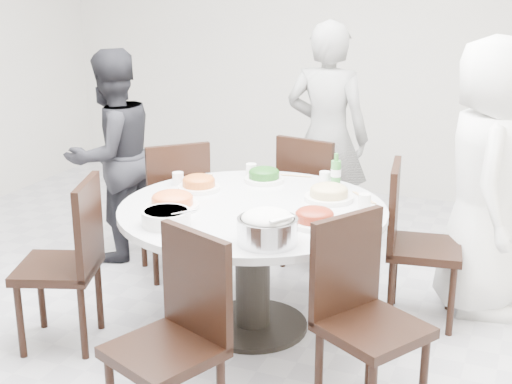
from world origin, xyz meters
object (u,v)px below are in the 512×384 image
at_px(chair_ne, 425,245).
at_px(diner_middle, 327,138).
at_px(dining_table, 253,268).
at_px(chair_sw, 57,264).
at_px(chair_s, 164,347).
at_px(soup_bowl, 166,218).
at_px(chair_se, 373,324).
at_px(diner_right, 487,178).
at_px(chair_nw, 172,207).
at_px(diner_left, 112,156).
at_px(beverage_bottle, 336,170).
at_px(chair_n, 317,200).
at_px(rice_bowl, 267,231).

xyz_separation_m(chair_ne, diner_middle, (-0.88, 0.92, 0.37)).
xyz_separation_m(dining_table, chair_sw, (-0.92, -0.56, 0.10)).
height_order(chair_ne, chair_s, same).
bearing_deg(chair_sw, soup_bowl, 80.98).
xyz_separation_m(chair_se, diner_right, (0.34, 1.38, 0.36)).
distance_m(chair_nw, diner_left, 0.61).
bearing_deg(diner_middle, beverage_bottle, 109.90).
bearing_deg(soup_bowl, chair_nw, 117.62).
xyz_separation_m(soup_bowl, beverage_bottle, (0.62, 0.98, 0.07)).
xyz_separation_m(diner_right, soup_bowl, (-1.48, -1.23, -0.05)).
xyz_separation_m(chair_nw, diner_left, (-0.53, 0.11, 0.28)).
relative_size(chair_se, beverage_bottle, 4.49).
distance_m(chair_ne, chair_se, 1.08).
xyz_separation_m(chair_n, chair_se, (0.79, -1.65, 0.00)).
height_order(diner_middle, rice_bowl, diner_middle).
relative_size(dining_table, beverage_bottle, 7.09).
bearing_deg(diner_right, diner_left, 86.49).
relative_size(chair_ne, chair_nw, 1.00).
bearing_deg(beverage_bottle, chair_n, 117.85).
distance_m(chair_ne, soup_bowl, 1.54).
relative_size(chair_nw, chair_sw, 1.00).
xyz_separation_m(chair_n, diner_middle, (-0.04, 0.35, 0.37)).
relative_size(chair_sw, diner_right, 0.57).
height_order(dining_table, diner_middle, diner_middle).
xyz_separation_m(chair_ne, chair_sw, (-1.81, -1.05, 0.00)).
distance_m(chair_n, chair_se, 1.83).
distance_m(diner_right, soup_bowl, 1.93).
relative_size(diner_right, rice_bowl, 5.67).
height_order(chair_nw, rice_bowl, chair_nw).
height_order(chair_n, chair_sw, same).
xyz_separation_m(chair_sw, chair_se, (1.76, -0.03, 0.00)).
distance_m(soup_bowl, beverage_bottle, 1.16).
bearing_deg(rice_bowl, chair_sw, -176.46).
height_order(diner_middle, diner_left, diner_middle).
height_order(chair_nw, soup_bowl, chair_nw).
xyz_separation_m(chair_ne, chair_se, (-0.05, -1.08, 0.00)).
xyz_separation_m(chair_sw, diner_left, (-0.43, 1.22, 0.28)).
bearing_deg(diner_left, chair_s, 58.53).
bearing_deg(diner_middle, dining_table, 89.69).
distance_m(chair_n, diner_left, 1.48).
height_order(dining_table, chair_se, chair_se).
distance_m(diner_right, diner_left, 2.53).
bearing_deg(beverage_bottle, diner_right, 16.78).
distance_m(chair_nw, beverage_bottle, 1.20).
distance_m(dining_table, chair_nw, 0.99).
relative_size(chair_nw, rice_bowl, 3.22).
height_order(diner_middle, soup_bowl, diner_middle).
distance_m(chair_se, soup_bowl, 1.19).
relative_size(chair_ne, chair_n, 1.00).
relative_size(chair_sw, beverage_bottle, 4.49).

